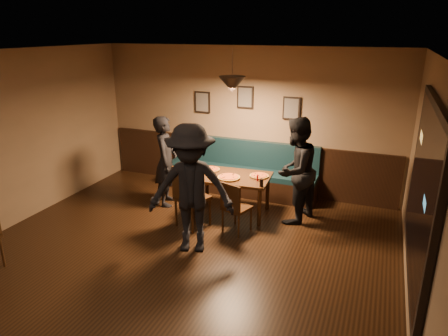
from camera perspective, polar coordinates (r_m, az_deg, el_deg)
name	(u,v)px	position (r m, az deg, el deg)	size (l,w,h in m)	color
floor	(157,279)	(5.54, -9.46, -15.17)	(7.00, 7.00, 0.00)	black
ceiling	(143,57)	(4.61, -11.39, 15.09)	(7.00, 7.00, 0.00)	silver
wall_back	(245,120)	(7.96, 3.03, 6.73)	(6.00, 6.00, 0.00)	#8C704F
wall_right	(429,220)	(4.25, 26.88, -6.57)	(7.00, 7.00, 0.00)	#8C704F
wainscot	(244,164)	(8.17, 2.85, 0.51)	(5.88, 0.06, 1.00)	black
booth_bench	(240,168)	(7.93, 2.22, -0.07)	(3.00, 0.60, 1.00)	#0F232D
window_frame	(423,191)	(4.67, 26.17, -2.89)	(0.06, 2.56, 1.86)	black
window_glass	(420,190)	(4.67, 25.80, -2.85)	(2.40, 2.40, 0.00)	black
picture_left	(202,102)	(8.20, -3.04, 9.23)	(0.32, 0.04, 0.42)	black
picture_center	(245,97)	(7.85, 3.02, 9.90)	(0.32, 0.04, 0.42)	black
picture_right	(291,108)	(7.63, 9.47, 8.28)	(0.32, 0.04, 0.42)	black
pendant_lamp	(232,84)	(6.59, 1.15, 11.70)	(0.44, 0.44, 0.25)	black
dining_table	(231,194)	(7.08, 1.05, -3.74)	(1.30, 0.84, 0.70)	#321D0D
chair_near_left	(193,196)	(6.59, -4.44, -3.99)	(0.46, 0.46, 1.04)	black
chair_near_right	(237,207)	(6.44, 1.84, -5.43)	(0.38, 0.38, 0.85)	black
diner_left	(166,161)	(7.38, -8.17, 0.95)	(0.60, 0.39, 1.65)	black
diner_right	(295,171)	(6.73, 9.99, -0.38)	(0.86, 0.67, 1.78)	black
diner_front	(191,189)	(5.74, -4.65, -2.99)	(1.22, 0.70, 1.89)	black
pizza_a	(211,169)	(7.22, -1.84, -0.18)	(0.32, 0.32, 0.04)	gold
pizza_b	(229,177)	(6.81, 0.69, -1.33)	(0.38, 0.38, 0.04)	gold
pizza_c	(259,176)	(6.92, 4.96, -1.10)	(0.32, 0.32, 0.04)	orange
soda_glass	(261,183)	(6.48, 5.28, -2.07)	(0.06, 0.06, 0.13)	black
tabasco_bottle	(257,177)	(6.72, 4.72, -1.33)	(0.03, 0.03, 0.12)	#94040F
napkin_a	(209,167)	(7.36, -2.07, 0.07)	(0.15, 0.15, 0.01)	#1F7732
napkin_b	(196,176)	(6.93, -3.95, -1.19)	(0.17, 0.17, 0.01)	#1E7120
cutlery_set	(219,183)	(6.64, -0.73, -2.06)	(0.02, 0.21, 0.00)	silver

